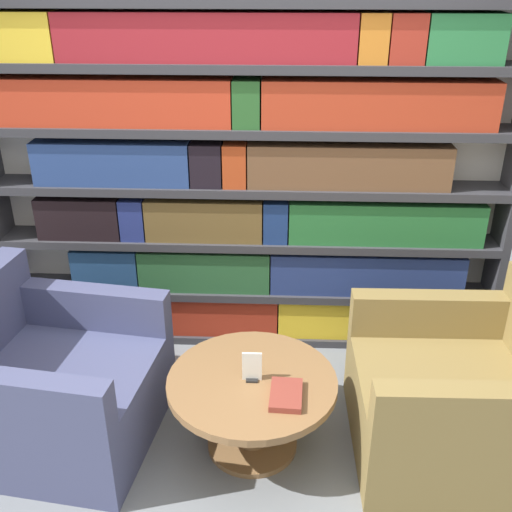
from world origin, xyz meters
TOP-DOWN VIEW (x-y plane):
  - ground_plane at (0.00, 0.00)m, footprint 14.00×14.00m
  - bookshelf at (0.00, 1.34)m, footprint 3.11×0.30m
  - armchair_left at (-0.95, 0.36)m, footprint 1.06×1.02m
  - armchair_right at (1.11, 0.35)m, footprint 0.96×0.91m
  - coffee_table at (0.08, 0.30)m, footprint 0.83×0.83m
  - table_sign at (0.08, 0.30)m, footprint 0.09×0.06m
  - stray_book at (0.24, 0.17)m, footprint 0.16×0.23m

SIDE VIEW (x-z plane):
  - ground_plane at x=0.00m, z-range 0.00..0.00m
  - armchair_left at x=-0.95m, z-range -0.13..0.71m
  - armchair_right at x=1.11m, z-range -0.13..0.71m
  - coffee_table at x=0.08m, z-range 0.09..0.51m
  - stray_book at x=0.24m, z-range 0.42..0.45m
  - table_sign at x=0.08m, z-range 0.41..0.56m
  - bookshelf at x=0.00m, z-range -0.01..2.07m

